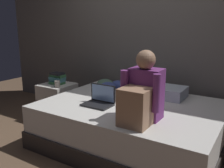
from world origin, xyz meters
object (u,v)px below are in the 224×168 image
(nightstand, at_px, (58,101))
(clothes_pile, at_px, (109,85))
(pillow, at_px, (162,91))
(person_sitting, at_px, (142,95))
(laptop, at_px, (100,100))
(bed, at_px, (132,124))
(mug, at_px, (57,84))
(book_stack, at_px, (57,78))

(nightstand, xyz_separation_m, clothes_pile, (0.74, 0.26, 0.30))
(pillow, distance_m, clothes_pile, 0.74)
(nightstand, xyz_separation_m, person_sitting, (1.61, -0.54, 0.49))
(nightstand, height_order, laptop, laptop)
(bed, distance_m, person_sitting, 0.72)
(pillow, bearing_deg, nightstand, -168.13)
(mug, bearing_deg, clothes_pile, 31.54)
(mug, height_order, clothes_pile, clothes_pile)
(bed, bearing_deg, person_sitting, -52.53)
(book_stack, bearing_deg, mug, -46.05)
(book_stack, xyz_separation_m, mug, (0.14, -0.14, -0.04))
(nightstand, bearing_deg, book_stack, 111.02)
(mug, bearing_deg, book_stack, 133.95)
(mug, bearing_deg, pillow, 17.70)
(book_stack, bearing_deg, nightstand, -68.98)
(nightstand, bearing_deg, clothes_pile, 19.00)
(person_sitting, relative_size, laptop, 2.05)
(person_sitting, relative_size, book_stack, 2.97)
(clothes_pile, bearing_deg, book_stack, -162.94)
(nightstand, height_order, pillow, pillow)
(bed, xyz_separation_m, book_stack, (-1.31, 0.16, 0.36))
(person_sitting, height_order, mug, person_sitting)
(bed, relative_size, clothes_pile, 5.04)
(laptop, height_order, mug, laptop)
(pillow, distance_m, book_stack, 1.52)
(clothes_pile, bearing_deg, bed, -35.15)
(bed, height_order, mug, mug)
(laptop, bearing_deg, book_stack, 158.84)
(bed, bearing_deg, laptop, -140.58)
(nightstand, xyz_separation_m, book_stack, (-0.01, 0.02, 0.34))
(person_sitting, xyz_separation_m, clothes_pile, (-0.87, 0.80, -0.19))
(pillow, bearing_deg, person_sitting, -81.58)
(pillow, bearing_deg, mug, -162.30)
(mug, bearing_deg, nightstand, 137.31)
(laptop, xyz_separation_m, mug, (-0.89, 0.25, 0.01))
(laptop, bearing_deg, clothes_pile, 113.62)
(person_sitting, height_order, book_stack, person_sitting)
(book_stack, relative_size, mug, 2.45)
(book_stack, xyz_separation_m, clothes_pile, (0.75, 0.23, -0.05))
(person_sitting, distance_m, mug, 1.55)
(book_stack, bearing_deg, person_sitting, -19.29)
(bed, relative_size, pillow, 3.57)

